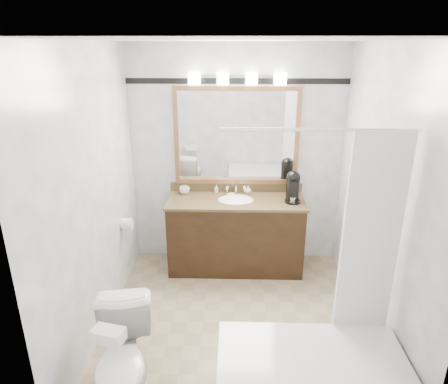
% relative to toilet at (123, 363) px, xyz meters
% --- Properties ---
extents(room, '(2.42, 2.62, 2.52)m').
position_rel_toilet_xyz_m(room, '(0.79, 0.92, 0.88)').
color(room, '#9A8868').
rests_on(room, ground).
extents(vanity, '(1.53, 0.58, 0.97)m').
position_rel_toilet_xyz_m(vanity, '(0.79, 1.94, 0.07)').
color(vanity, black).
rests_on(vanity, ground).
extents(mirror, '(1.40, 0.04, 1.10)m').
position_rel_toilet_xyz_m(mirror, '(0.79, 2.20, 1.13)').
color(mirror, '#996A45').
rests_on(mirror, room).
extents(vanity_light_bar, '(1.02, 0.14, 0.12)m').
position_rel_toilet_xyz_m(vanity_light_bar, '(0.79, 2.15, 1.77)').
color(vanity_light_bar, silver).
rests_on(vanity_light_bar, room).
extents(accent_stripe, '(2.40, 0.01, 0.06)m').
position_rel_toilet_xyz_m(accent_stripe, '(0.79, 2.21, 1.73)').
color(accent_stripe, black).
rests_on(accent_stripe, room).
extents(bathtub, '(1.30, 0.75, 1.96)m').
position_rel_toilet_xyz_m(bathtub, '(1.34, 0.02, -0.09)').
color(bathtub, white).
rests_on(bathtub, ground).
extents(tp_roll, '(0.11, 0.12, 0.12)m').
position_rel_toilet_xyz_m(tp_roll, '(-0.35, 1.58, 0.33)').
color(tp_roll, white).
rests_on(tp_roll, room).
extents(toilet, '(0.53, 0.78, 0.74)m').
position_rel_toilet_xyz_m(toilet, '(0.00, 0.00, 0.00)').
color(toilet, white).
rests_on(toilet, ground).
extents(tissue_box, '(0.22, 0.15, 0.08)m').
position_rel_toilet_xyz_m(tissue_box, '(0.00, -0.20, 0.41)').
color(tissue_box, white).
rests_on(tissue_box, toilet).
extents(coffee_maker, '(0.17, 0.22, 0.34)m').
position_rel_toilet_xyz_m(coffee_maker, '(1.41, 1.92, 0.66)').
color(coffee_maker, black).
rests_on(coffee_maker, vanity).
extents(cup_left, '(0.11, 0.11, 0.09)m').
position_rel_toilet_xyz_m(cup_left, '(0.19, 2.11, 0.53)').
color(cup_left, white).
rests_on(cup_left, vanity).
extents(cup_right, '(0.10, 0.10, 0.07)m').
position_rel_toilet_xyz_m(cup_right, '(0.22, 2.13, 0.52)').
color(cup_right, white).
rests_on(cup_right, vanity).
extents(soap_bottle_a, '(0.05, 0.05, 0.09)m').
position_rel_toilet_xyz_m(soap_bottle_a, '(0.56, 2.15, 0.53)').
color(soap_bottle_a, white).
rests_on(soap_bottle_a, vanity).
extents(soap_bottle_b, '(0.07, 0.07, 0.09)m').
position_rel_toilet_xyz_m(soap_bottle_b, '(0.93, 2.14, 0.53)').
color(soap_bottle_b, white).
rests_on(soap_bottle_b, vanity).
extents(soap_bar, '(0.09, 0.08, 0.02)m').
position_rel_toilet_xyz_m(soap_bar, '(0.73, 2.05, 0.49)').
color(soap_bar, beige).
rests_on(soap_bar, vanity).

